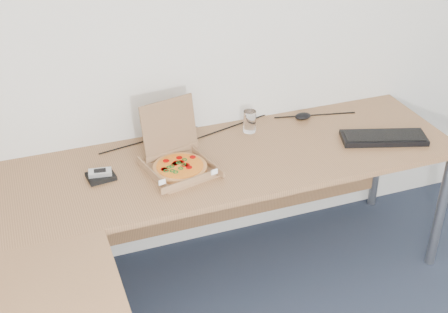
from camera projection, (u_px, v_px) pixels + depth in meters
name	position (u px, v px, depth m)	size (l,w,h in m)	color
desk	(164.00, 234.00, 2.51)	(2.50, 2.20, 0.73)	#90623C
pizza_box	(179.00, 163.00, 2.86)	(0.28, 0.33, 0.29)	#906845
drinking_glass	(250.00, 121.00, 3.17)	(0.07, 0.07, 0.12)	white
keyboard	(384.00, 138.00, 3.11)	(0.42, 0.15, 0.03)	black
mouse	(303.00, 116.00, 3.31)	(0.09, 0.06, 0.03)	black
wallet	(101.00, 176.00, 2.81)	(0.12, 0.10, 0.02)	black
phone	(100.00, 172.00, 2.80)	(0.10, 0.05, 0.02)	#B2B5BA
cable_bundle	(226.00, 128.00, 3.22)	(0.68, 0.05, 0.01)	black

